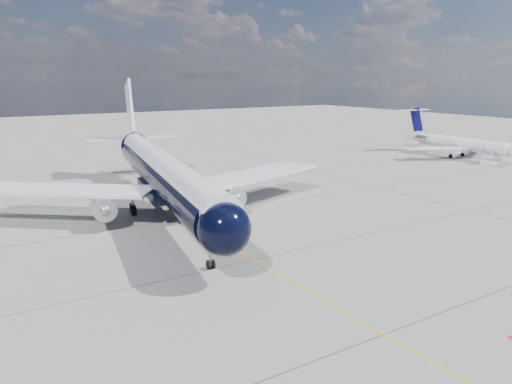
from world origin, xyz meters
TOP-DOWN VIEW (x-y plane):
  - ground at (0.00, 30.00)m, footprint 320.00×320.00m
  - taxiway_centerline at (0.00, 25.00)m, footprint 0.16×160.00m
  - main_airliner at (-0.48, 28.91)m, footprint 42.20×51.95m
  - regional_jet at (62.92, 36.77)m, footprint 23.41×26.85m
  - boarding_stair at (60.75, 27.28)m, footprint 3.00×3.41m

SIDE VIEW (x-z plane):
  - ground at x=0.00m, z-range 0.00..0.00m
  - taxiway_centerline at x=0.00m, z-range 0.00..0.01m
  - boarding_stair at x=60.75m, z-range -1.01..2.20m
  - regional_jet at x=62.92m, z-range -1.68..7.42m
  - main_airliner at x=-0.48m, z-range -2.86..12.22m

